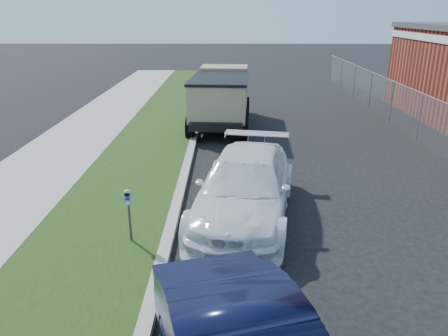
{
  "coord_description": "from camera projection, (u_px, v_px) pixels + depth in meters",
  "views": [
    {
      "loc": [
        -1.34,
        -9.27,
        4.7
      ],
      "look_at": [
        -1.4,
        1.0,
        1.0
      ],
      "focal_mm": 35.0,
      "sensor_mm": 36.0,
      "label": 1
    }
  ],
  "objects": [
    {
      "name": "streetside",
      "position": [
        75.0,
        187.0,
        12.2
      ],
      "size": [
        6.12,
        50.0,
        0.15
      ],
      "color": "gray",
      "rests_on": "ground"
    },
    {
      "name": "ground",
      "position": [
        283.0,
        222.0,
        10.31
      ],
      "size": [
        120.0,
        120.0,
        0.0
      ],
      "primitive_type": "plane",
      "color": "black",
      "rests_on": "ground"
    },
    {
      "name": "white_wagon",
      "position": [
        244.0,
        187.0,
        10.37
      ],
      "size": [
        3.01,
        5.56,
        1.53
      ],
      "primitive_type": "imported",
      "rotation": [
        0.0,
        0.0,
        -0.17
      ],
      "color": "white",
      "rests_on": "ground"
    },
    {
      "name": "dump_truck",
      "position": [
        221.0,
        95.0,
        18.76
      ],
      "size": [
        2.67,
        6.02,
        2.31
      ],
      "rotation": [
        0.0,
        0.0,
        -0.06
      ],
      "color": "black",
      "rests_on": "ground"
    },
    {
      "name": "parking_meter",
      "position": [
        129.0,
        204.0,
        8.95
      ],
      "size": [
        0.17,
        0.12,
        1.18
      ],
      "rotation": [
        0.0,
        0.0,
        -0.06
      ],
      "color": "#3F4247",
      "rests_on": "ground"
    },
    {
      "name": "chainlink_fence",
      "position": [
        421.0,
        108.0,
        16.43
      ],
      "size": [
        0.06,
        30.06,
        30.0
      ],
      "color": "slate",
      "rests_on": "ground"
    }
  ]
}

